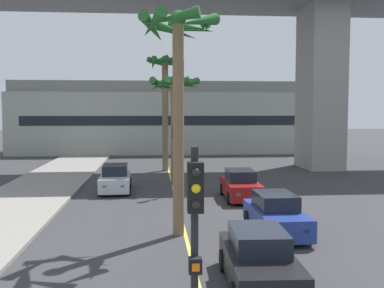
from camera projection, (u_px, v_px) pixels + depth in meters
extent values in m
cube|color=#DBCC4C|center=(176.00, 199.00, 24.24)|extent=(0.14, 56.00, 0.01)
cube|color=gray|center=(320.00, 88.00, 36.70)|extent=(2.80, 4.40, 13.03)
cube|color=#ADB2A8|center=(164.00, 123.00, 51.29)|extent=(32.98, 8.00, 6.63)
cube|color=gray|center=(164.00, 88.00, 51.00)|extent=(32.32, 7.20, 1.20)
cube|color=black|center=(165.00, 121.00, 47.27)|extent=(29.68, 0.04, 1.00)
cube|color=maroon|center=(241.00, 188.00, 24.11)|extent=(1.77, 4.13, 0.80)
cube|color=black|center=(240.00, 175.00, 24.21)|extent=(1.43, 2.07, 0.60)
cube|color=#F2EDCC|center=(257.00, 194.00, 22.14)|extent=(0.24, 0.08, 0.14)
cube|color=#F2EDCC|center=(238.00, 195.00, 22.08)|extent=(0.24, 0.08, 0.14)
cylinder|color=black|center=(261.00, 198.00, 22.93)|extent=(0.23, 0.64, 0.64)
cylinder|color=black|center=(229.00, 198.00, 22.81)|extent=(0.23, 0.64, 0.64)
cylinder|color=black|center=(251.00, 189.00, 25.45)|extent=(0.23, 0.64, 0.64)
cylinder|color=black|center=(222.00, 189.00, 25.34)|extent=(0.23, 0.64, 0.64)
cube|color=black|center=(259.00, 266.00, 12.10)|extent=(1.86, 4.16, 0.80)
cube|color=black|center=(258.00, 240.00, 12.20)|extent=(1.47, 2.10, 0.60)
cylinder|color=black|center=(278.00, 260.00, 13.42)|extent=(0.25, 0.65, 0.64)
cylinder|color=black|center=(224.00, 260.00, 13.35)|extent=(0.25, 0.65, 0.64)
cube|color=#B7BABF|center=(115.00, 182.00, 26.42)|extent=(1.84, 4.16, 0.80)
cube|color=black|center=(115.00, 170.00, 26.52)|extent=(1.46, 2.10, 0.60)
cube|color=#F2EDCC|center=(122.00, 186.00, 24.48)|extent=(0.24, 0.09, 0.14)
cube|color=#F2EDCC|center=(105.00, 187.00, 24.37)|extent=(0.24, 0.09, 0.14)
cylinder|color=black|center=(129.00, 189.00, 25.28)|extent=(0.24, 0.65, 0.64)
cylinder|color=black|center=(100.00, 190.00, 25.08)|extent=(0.24, 0.65, 0.64)
cylinder|color=black|center=(130.00, 182.00, 27.79)|extent=(0.24, 0.65, 0.64)
cylinder|color=black|center=(103.00, 183.00, 27.60)|extent=(0.24, 0.65, 0.64)
cube|color=navy|center=(276.00, 219.00, 17.34)|extent=(1.74, 4.12, 0.80)
cube|color=black|center=(275.00, 201.00, 17.43)|extent=(1.41, 2.06, 0.60)
cube|color=#F2EDCC|center=(306.00, 231.00, 15.38)|extent=(0.24, 0.08, 0.14)
cube|color=#F2EDCC|center=(279.00, 232.00, 15.29)|extent=(0.24, 0.08, 0.14)
cylinder|color=black|center=(308.00, 234.00, 16.17)|extent=(0.23, 0.64, 0.64)
cylinder|color=black|center=(264.00, 235.00, 16.02)|extent=(0.23, 0.64, 0.64)
cylinder|color=black|center=(286.00, 217.00, 18.69)|extent=(0.23, 0.64, 0.64)
cylinder|color=black|center=(248.00, 218.00, 18.54)|extent=(0.23, 0.64, 0.64)
cylinder|color=black|center=(195.00, 282.00, 6.99)|extent=(0.12, 0.12, 4.20)
cube|color=black|center=(195.00, 187.00, 6.74)|extent=(0.24, 0.20, 0.76)
sphere|color=black|center=(196.00, 172.00, 6.62)|extent=(0.14, 0.14, 0.14)
sphere|color=yellow|center=(196.00, 189.00, 6.64)|extent=(0.14, 0.14, 0.14)
sphere|color=black|center=(196.00, 205.00, 6.66)|extent=(0.14, 0.14, 0.14)
cube|color=black|center=(195.00, 266.00, 6.85)|extent=(0.20, 0.16, 0.24)
cube|color=orange|center=(196.00, 267.00, 6.77)|extent=(0.12, 0.03, 0.12)
cylinder|color=black|center=(174.00, 158.00, 25.08)|extent=(0.12, 0.12, 4.20)
cube|color=black|center=(174.00, 131.00, 24.82)|extent=(0.24, 0.20, 0.76)
sphere|color=black|center=(174.00, 127.00, 24.71)|extent=(0.14, 0.14, 0.14)
sphere|color=yellow|center=(175.00, 131.00, 24.72)|extent=(0.14, 0.14, 0.14)
sphere|color=black|center=(175.00, 136.00, 24.74)|extent=(0.14, 0.14, 0.14)
cube|color=black|center=(174.00, 153.00, 24.93)|extent=(0.20, 0.16, 0.24)
cube|color=orange|center=(175.00, 153.00, 24.85)|extent=(0.12, 0.03, 0.12)
cylinder|color=brown|center=(178.00, 131.00, 16.94)|extent=(0.42, 0.42, 7.97)
sphere|color=#236028|center=(178.00, 18.00, 16.63)|extent=(0.60, 0.60, 0.60)
cone|color=#236028|center=(205.00, 27.00, 16.60)|extent=(0.72, 2.06, 1.02)
cone|color=#236028|center=(192.00, 28.00, 17.50)|extent=(1.91, 1.52, 0.84)
cone|color=#236028|center=(173.00, 31.00, 17.61)|extent=(2.06, 0.75, 0.97)
cone|color=#236028|center=(153.00, 29.00, 16.93)|extent=(1.13, 2.04, 1.05)
cone|color=#236028|center=(153.00, 24.00, 16.25)|extent=(1.10, 2.05, 0.98)
cone|color=#236028|center=(172.00, 18.00, 15.68)|extent=(2.07, 0.95, 0.79)
cone|color=#236028|center=(198.00, 22.00, 16.00)|extent=(1.77, 1.72, 0.89)
cylinder|color=brown|center=(174.00, 135.00, 28.34)|extent=(0.41, 0.41, 6.43)
sphere|color=#236028|center=(174.00, 81.00, 28.08)|extent=(0.60, 0.60, 0.60)
cone|color=#236028|center=(191.00, 84.00, 28.17)|extent=(0.48, 2.14, 0.89)
cone|color=#236028|center=(184.00, 84.00, 28.93)|extent=(1.89, 1.75, 0.82)
cone|color=#236028|center=(167.00, 87.00, 29.04)|extent=(2.14, 1.18, 1.04)
cone|color=#236028|center=(158.00, 85.00, 28.37)|extent=(1.13, 2.16, 0.92)
cone|color=#236028|center=(159.00, 85.00, 27.52)|extent=(1.42, 2.08, 0.98)
cone|color=#236028|center=(172.00, 83.00, 27.06)|extent=(2.18, 0.74, 0.85)
cone|color=#236028|center=(187.00, 83.00, 27.45)|extent=(1.78, 1.86, 0.82)
cylinder|color=brown|center=(165.00, 116.00, 35.23)|extent=(0.48, 0.48, 8.50)
sphere|color=#236028|center=(165.00, 59.00, 34.90)|extent=(0.60, 0.60, 0.60)
cone|color=#236028|center=(176.00, 64.00, 35.09)|extent=(0.63, 1.88, 1.02)
cone|color=#236028|center=(174.00, 64.00, 35.54)|extent=(1.51, 1.71, 0.95)
cone|color=#236028|center=(166.00, 63.00, 35.81)|extent=(1.89, 0.71, 0.84)
cone|color=#236028|center=(157.00, 63.00, 35.48)|extent=(1.60, 1.63, 0.82)
cone|color=#236028|center=(153.00, 64.00, 34.77)|extent=(0.60, 1.87, 1.03)
cone|color=#236028|center=(158.00, 61.00, 34.15)|extent=(1.74, 1.47, 0.79)
cone|color=#236028|center=(165.00, 61.00, 34.02)|extent=(1.85, 0.46, 0.87)
cone|color=#236028|center=(174.00, 62.00, 34.37)|extent=(1.58, 1.66, 0.90)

